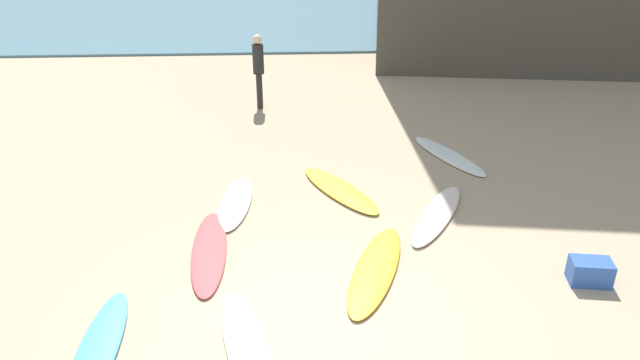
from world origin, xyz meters
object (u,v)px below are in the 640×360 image
object	(u,v)px
surfboard_3	(236,202)
beachgoer_near	(259,67)
surfboard_0	(340,190)
beachgoer_mid	(515,42)
surfboard_4	(209,251)
beach_cooler	(590,272)
surfboard_1	(376,269)
surfboard_2	(437,214)
surfboard_6	(98,349)
surfboard_7	(449,156)
surfboard_5	(248,348)

from	to	relation	value
surfboard_3	beachgoer_near	size ratio (longest dim) A/B	1.10
surfboard_0	beachgoer_mid	size ratio (longest dim) A/B	1.25
surfboard_4	beach_cooler	xyz separation A→B (m)	(5.51, -1.05, 0.14)
surfboard_1	beachgoer_near	xyz separation A→B (m)	(-1.97, 7.59, 1.01)
surfboard_1	surfboard_2	xyz separation A→B (m)	(1.28, 1.58, 0.00)
surfboard_2	surfboard_6	size ratio (longest dim) A/B	1.04
surfboard_4	surfboard_6	distance (m)	2.41
surfboard_2	surfboard_7	distance (m)	2.66
surfboard_1	beach_cooler	size ratio (longest dim) A/B	4.33
surfboard_1	surfboard_0	bearing A→B (deg)	-63.15
surfboard_5	beachgoer_mid	xyz separation A→B (m)	(7.28, 11.68, 0.99)
surfboard_4	beachgoer_near	size ratio (longest dim) A/B	1.30
surfboard_1	surfboard_2	world-z (taller)	surfboard_2
surfboard_1	beachgoer_near	world-z (taller)	beachgoer_near
surfboard_6	surfboard_2	bearing A→B (deg)	31.85
surfboard_4	beachgoer_near	distance (m)	7.05
surfboard_2	surfboard_3	world-z (taller)	surfboard_2
surfboard_0	beachgoer_mid	bearing A→B (deg)	22.73
surfboard_1	surfboard_7	world-z (taller)	surfboard_1
surfboard_0	surfboard_6	xyz separation A→B (m)	(-3.29, -4.11, -0.01)
surfboard_6	surfboard_1	bearing A→B (deg)	22.25
surfboard_4	beachgoer_near	world-z (taller)	beachgoer_near
surfboard_0	surfboard_7	xyz separation A→B (m)	(2.42, 1.51, -0.01)
surfboard_6	beach_cooler	xyz separation A→B (m)	(6.61, 1.09, 0.14)
beachgoer_mid	surfboard_1	bearing A→B (deg)	-179.97
surfboard_3	surfboard_4	world-z (taller)	surfboard_3
surfboard_2	surfboard_7	world-z (taller)	surfboard_2
surfboard_2	beach_cooler	xyz separation A→B (m)	(1.72, -2.00, 0.14)
surfboard_0	surfboard_5	world-z (taller)	surfboard_0
surfboard_5	beachgoer_mid	distance (m)	13.80
surfboard_2	surfboard_5	world-z (taller)	surfboard_2
surfboard_0	surfboard_6	distance (m)	5.27
surfboard_7	beach_cooler	bearing A→B (deg)	-101.82
surfboard_0	surfboard_5	xyz separation A→B (m)	(-1.48, -4.18, -0.01)
surfboard_6	surfboard_7	size ratio (longest dim) A/B	0.98
surfboard_5	surfboard_7	distance (m)	6.90
surfboard_0	surfboard_3	bearing A→B (deg)	161.87
surfboard_6	beachgoer_mid	size ratio (longest dim) A/B	1.26
surfboard_0	surfboard_4	size ratio (longest dim) A/B	0.93
surfboard_0	beach_cooler	bearing A→B (deg)	-71.88
surfboard_3	beachgoer_near	world-z (taller)	beachgoer_near
surfboard_3	surfboard_5	distance (m)	3.82
surfboard_1	surfboard_6	world-z (taller)	surfboard_1
surfboard_6	beach_cooler	bearing A→B (deg)	8.87
surfboard_6	beach_cooler	distance (m)	6.70
surfboard_3	surfboard_4	bearing A→B (deg)	-95.75
surfboard_3	surfboard_5	bearing A→B (deg)	-79.03
surfboard_3	surfboard_7	size ratio (longest dim) A/B	0.88
surfboard_4	surfboard_6	world-z (taller)	surfboard_6
surfboard_0	surfboard_6	bearing A→B (deg)	-158.22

